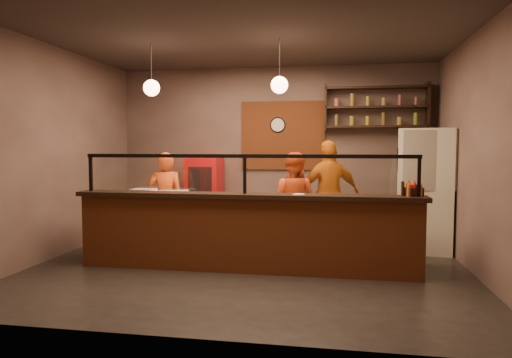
% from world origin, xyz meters
% --- Properties ---
extents(floor, '(6.00, 6.00, 0.00)m').
position_xyz_m(floor, '(0.00, 0.00, 0.00)').
color(floor, black).
rests_on(floor, ground).
extents(ceiling, '(6.00, 6.00, 0.00)m').
position_xyz_m(ceiling, '(0.00, 0.00, 3.20)').
color(ceiling, '#38302B').
rests_on(ceiling, wall_back).
extents(wall_back, '(6.00, 0.00, 6.00)m').
position_xyz_m(wall_back, '(0.00, 2.50, 1.60)').
color(wall_back, '#6D5950').
rests_on(wall_back, floor).
extents(wall_left, '(0.00, 5.00, 5.00)m').
position_xyz_m(wall_left, '(-3.00, 0.00, 1.60)').
color(wall_left, '#6D5950').
rests_on(wall_left, floor).
extents(wall_right, '(0.00, 5.00, 5.00)m').
position_xyz_m(wall_right, '(3.00, 0.00, 1.60)').
color(wall_right, '#6D5950').
rests_on(wall_right, floor).
extents(wall_front, '(6.00, 0.00, 6.00)m').
position_xyz_m(wall_front, '(0.00, -2.50, 1.60)').
color(wall_front, '#6D5950').
rests_on(wall_front, floor).
extents(brick_patch, '(1.60, 0.04, 1.30)m').
position_xyz_m(brick_patch, '(0.20, 2.47, 1.90)').
color(brick_patch, brown).
rests_on(brick_patch, wall_back).
extents(service_counter, '(4.60, 0.25, 1.00)m').
position_xyz_m(service_counter, '(0.00, -0.30, 0.50)').
color(service_counter, brown).
rests_on(service_counter, floor).
extents(counter_ledge, '(4.70, 0.37, 0.06)m').
position_xyz_m(counter_ledge, '(0.00, -0.30, 1.03)').
color(counter_ledge, black).
rests_on(counter_ledge, service_counter).
extents(worktop_cabinet, '(4.60, 0.75, 0.85)m').
position_xyz_m(worktop_cabinet, '(0.00, 0.20, 0.42)').
color(worktop_cabinet, gray).
rests_on(worktop_cabinet, floor).
extents(worktop, '(4.60, 0.75, 0.05)m').
position_xyz_m(worktop, '(0.00, 0.20, 0.88)').
color(worktop, beige).
rests_on(worktop, worktop_cabinet).
extents(sneeze_guard, '(4.50, 0.05, 0.52)m').
position_xyz_m(sneeze_guard, '(0.00, -0.30, 1.37)').
color(sneeze_guard, white).
rests_on(sneeze_guard, counter_ledge).
extents(wall_shelving, '(1.84, 0.28, 0.85)m').
position_xyz_m(wall_shelving, '(1.90, 2.32, 2.40)').
color(wall_shelving, black).
rests_on(wall_shelving, wall_back).
extents(wall_clock, '(0.30, 0.04, 0.30)m').
position_xyz_m(wall_clock, '(0.10, 2.46, 2.10)').
color(wall_clock, black).
rests_on(wall_clock, wall_back).
extents(pendant_left, '(0.24, 0.24, 0.77)m').
position_xyz_m(pendant_left, '(-1.50, 0.20, 2.55)').
color(pendant_left, black).
rests_on(pendant_left, ceiling).
extents(pendant_right, '(0.24, 0.24, 0.77)m').
position_xyz_m(pendant_right, '(0.40, 0.20, 2.55)').
color(pendant_right, black).
rests_on(pendant_right, ceiling).
extents(cook_left, '(0.65, 0.51, 1.60)m').
position_xyz_m(cook_left, '(-1.56, 0.85, 0.80)').
color(cook_left, '#D74C14').
rests_on(cook_left, floor).
extents(cook_mid, '(0.91, 0.79, 1.60)m').
position_xyz_m(cook_mid, '(0.53, 1.10, 0.80)').
color(cook_mid, '#CC4213').
rests_on(cook_mid, floor).
extents(cook_right, '(1.14, 0.80, 1.79)m').
position_xyz_m(cook_right, '(1.10, 1.39, 0.90)').
color(cook_right, '#C36512').
rests_on(cook_right, floor).
extents(fridge, '(0.91, 0.86, 1.97)m').
position_xyz_m(fridge, '(2.60, 1.40, 0.98)').
color(fridge, beige).
rests_on(fridge, floor).
extents(red_cooler, '(0.65, 0.60, 1.48)m').
position_xyz_m(red_cooler, '(-1.27, 2.15, 0.74)').
color(red_cooler, red).
rests_on(red_cooler, floor).
extents(pizza_dough, '(0.61, 0.61, 0.01)m').
position_xyz_m(pizza_dough, '(0.12, 0.32, 0.91)').
color(pizza_dough, white).
rests_on(pizza_dough, worktop).
extents(prep_tub_a, '(0.33, 0.30, 0.13)m').
position_xyz_m(prep_tub_a, '(-1.31, 0.14, 0.97)').
color(prep_tub_a, silver).
rests_on(prep_tub_a, worktop).
extents(prep_tub_b, '(0.34, 0.31, 0.14)m').
position_xyz_m(prep_tub_b, '(-1.08, 0.17, 0.97)').
color(prep_tub_b, silver).
rests_on(prep_tub_b, worktop).
extents(prep_tub_c, '(0.33, 0.27, 0.16)m').
position_xyz_m(prep_tub_c, '(-1.59, 0.06, 0.98)').
color(prep_tub_c, silver).
rests_on(prep_tub_c, worktop).
extents(rolling_pin, '(0.40, 0.08, 0.07)m').
position_xyz_m(rolling_pin, '(-2.00, 0.18, 0.93)').
color(rolling_pin, yellow).
rests_on(rolling_pin, worktop).
extents(condiment_caddy, '(0.24, 0.21, 0.11)m').
position_xyz_m(condiment_caddy, '(2.17, -0.25, 1.11)').
color(condiment_caddy, black).
rests_on(condiment_caddy, counter_ledge).
extents(pepper_mill, '(0.05, 0.05, 0.18)m').
position_xyz_m(pepper_mill, '(2.04, -0.23, 1.15)').
color(pepper_mill, black).
rests_on(pepper_mill, counter_ledge).
extents(small_plate, '(0.19, 0.19, 0.01)m').
position_xyz_m(small_plate, '(0.72, -0.33, 1.07)').
color(small_plate, silver).
rests_on(small_plate, counter_ledge).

